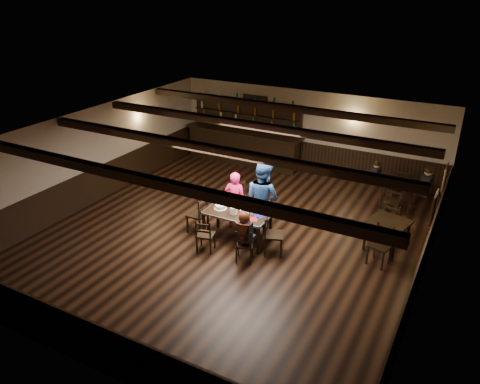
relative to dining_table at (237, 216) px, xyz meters
The scene contains 25 objects.
ground 0.73m from the dining_table, 139.86° to the left, with size 10.00×10.00×0.00m, color black.
room_shell 1.11m from the dining_table, 132.99° to the left, with size 9.02×10.02×2.71m.
dining_table is the anchor object (origin of this frame).
chair_near_left 0.95m from the dining_table, 115.67° to the right, with size 0.47×0.46×0.84m.
chair_near_right 1.01m from the dining_table, 52.12° to the right, with size 0.49×0.48×0.83m.
chair_end_left 1.02m from the dining_table, behind, with size 0.43×0.46×0.97m.
chair_end_right 0.98m from the dining_table, ahead, with size 0.57×0.58×0.98m.
chair_far_pushed 1.62m from the dining_table, 118.35° to the left, with size 0.46×0.44×0.91m.
woman_pink 0.69m from the dining_table, 122.73° to the left, with size 0.56×0.37×1.53m, color #FF297B.
man_blue 0.79m from the dining_table, 59.22° to the left, with size 0.94×0.73×1.92m, color navy.
seated_person 0.95m from the dining_table, 51.50° to the right, with size 0.33×0.50×0.81m.
cake 0.49m from the dining_table, behind, with size 0.32×0.32×0.10m.
plate_stack_a 0.19m from the dining_table, 130.39° to the right, with size 0.18×0.18×0.17m, color white.
plate_stack_b 0.28m from the dining_table, 15.51° to the left, with size 0.16×0.16×0.19m, color white.
tea_light 0.16m from the dining_table, 72.03° to the left, with size 0.05×0.05×0.06m.
salt_shaker 0.34m from the dining_table, ahead, with size 0.04×0.04×0.09m, color silver.
pepper_shaker 0.42m from the dining_table, ahead, with size 0.04×0.04×0.10m, color #A5A8AD.
drink_glass 0.38m from the dining_table, 12.48° to the left, with size 0.06×0.06×0.10m, color silver.
menu_red 0.46m from the dining_table, 14.75° to the right, with size 0.33×0.23×0.00m, color maroon.
menu_blue 0.55m from the dining_table, 10.23° to the left, with size 0.26×0.18×0.00m, color navy.
bar_counter 5.45m from the dining_table, 116.03° to the left, with size 4.23×0.70×2.20m.
back_table_a 3.56m from the dining_table, 21.20° to the left, with size 1.06×1.06×0.75m.
back_table_b 4.88m from the dining_table, 51.21° to the left, with size 0.88×0.88×0.75m.
bg_patron_left 4.72m from the dining_table, 60.11° to the left, with size 0.27×0.37×0.68m.
bg_patron_right 5.44m from the dining_table, 46.26° to the left, with size 0.30×0.43×0.81m.
Camera 1 is at (5.04, -8.98, 5.87)m, focal length 35.00 mm.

